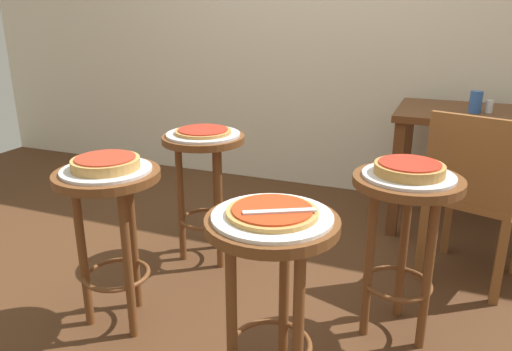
# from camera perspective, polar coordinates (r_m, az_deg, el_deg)

# --- Properties ---
(ground_plane) EXTENTS (6.00, 6.00, 0.00)m
(ground_plane) POSITION_cam_1_polar(r_m,az_deg,el_deg) (2.48, -3.10, -12.74)
(ground_plane) COLOR #4C2D19
(stool_foreground) EXTENTS (0.42, 0.42, 0.68)m
(stool_foreground) POSITION_cam_1_polar(r_m,az_deg,el_deg) (1.59, 1.81, -10.57)
(stool_foreground) COLOR brown
(stool_foreground) RESTS_ON ground_plane
(serving_plate_foreground) EXTENTS (0.37, 0.37, 0.01)m
(serving_plate_foreground) POSITION_cam_1_polar(r_m,az_deg,el_deg) (1.51, 1.88, -4.74)
(serving_plate_foreground) COLOR white
(serving_plate_foreground) RESTS_ON stool_foreground
(pizza_foreground) EXTENTS (0.28, 0.28, 0.02)m
(pizza_foreground) POSITION_cam_1_polar(r_m,az_deg,el_deg) (1.50, 1.88, -4.18)
(pizza_foreground) COLOR tan
(pizza_foreground) RESTS_ON serving_plate_foreground
(stool_middle) EXTENTS (0.42, 0.42, 0.68)m
(stool_middle) POSITION_cam_1_polar(r_m,az_deg,el_deg) (2.09, -16.37, -3.97)
(stool_middle) COLOR brown
(stool_middle) RESTS_ON ground_plane
(serving_plate_middle) EXTENTS (0.35, 0.35, 0.01)m
(serving_plate_middle) POSITION_cam_1_polar(r_m,az_deg,el_deg) (2.03, -16.81, 0.63)
(serving_plate_middle) COLOR silver
(serving_plate_middle) RESTS_ON stool_middle
(pizza_middle) EXTENTS (0.26, 0.26, 0.05)m
(pizza_middle) POSITION_cam_1_polar(r_m,az_deg,el_deg) (2.02, -16.89, 1.40)
(pizza_middle) COLOR tan
(pizza_middle) RESTS_ON serving_plate_middle
(stool_leftside) EXTENTS (0.42, 0.42, 0.68)m
(stool_leftside) POSITION_cam_1_polar(r_m,az_deg,el_deg) (2.02, 16.66, -4.73)
(stool_leftside) COLOR brown
(stool_leftside) RESTS_ON ground_plane
(serving_plate_leftside) EXTENTS (0.35, 0.35, 0.01)m
(serving_plate_leftside) POSITION_cam_1_polar(r_m,az_deg,el_deg) (1.96, 17.13, -0.01)
(serving_plate_leftside) COLOR silver
(serving_plate_leftside) RESTS_ON stool_leftside
(pizza_leftside) EXTENTS (0.26, 0.26, 0.05)m
(pizza_leftside) POSITION_cam_1_polar(r_m,az_deg,el_deg) (1.95, 17.21, 0.78)
(pizza_leftside) COLOR #B78442
(pizza_leftside) RESTS_ON serving_plate_leftside
(stool_rear) EXTENTS (0.42, 0.42, 0.68)m
(stool_rear) POSITION_cam_1_polar(r_m,az_deg,el_deg) (2.56, -5.95, 0.92)
(stool_rear) COLOR brown
(stool_rear) RESTS_ON ground_plane
(serving_plate_rear) EXTENTS (0.37, 0.37, 0.01)m
(serving_plate_rear) POSITION_cam_1_polar(r_m,az_deg,el_deg) (2.51, -6.09, 4.73)
(serving_plate_rear) COLOR silver
(serving_plate_rear) RESTS_ON stool_rear
(pizza_rear) EXTENTS (0.28, 0.28, 0.02)m
(pizza_rear) POSITION_cam_1_polar(r_m,az_deg,el_deg) (2.51, -6.10, 5.09)
(pizza_rear) COLOR #B78442
(pizza_rear) RESTS_ON serving_plate_rear
(dining_table) EXTENTS (0.81, 0.64, 0.73)m
(dining_table) POSITION_cam_1_polar(r_m,az_deg,el_deg) (3.17, 23.16, 4.42)
(dining_table) COLOR #5B3319
(dining_table) RESTS_ON ground_plane
(cup_near_edge) EXTENTS (0.07, 0.07, 0.12)m
(cup_near_edge) POSITION_cam_1_polar(r_m,az_deg,el_deg) (3.08, 23.93, 7.74)
(cup_near_edge) COLOR #3360B2
(cup_near_edge) RESTS_ON dining_table
(condiment_shaker) EXTENTS (0.04, 0.04, 0.07)m
(condiment_shaker) POSITION_cam_1_polar(r_m,az_deg,el_deg) (3.11, 25.22, 7.18)
(condiment_shaker) COLOR white
(condiment_shaker) RESTS_ON dining_table
(wooden_chair) EXTENTS (0.50, 0.50, 0.85)m
(wooden_chair) POSITION_cam_1_polar(r_m,az_deg,el_deg) (2.55, 23.78, -1.83)
(wooden_chair) COLOR brown
(wooden_chair) RESTS_ON ground_plane
(pizza_server_knife) EXTENTS (0.20, 0.13, 0.01)m
(pizza_server_knife) POSITION_cam_1_polar(r_m,az_deg,el_deg) (1.47, 2.72, -4.12)
(pizza_server_knife) COLOR silver
(pizza_server_knife) RESTS_ON pizza_foreground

